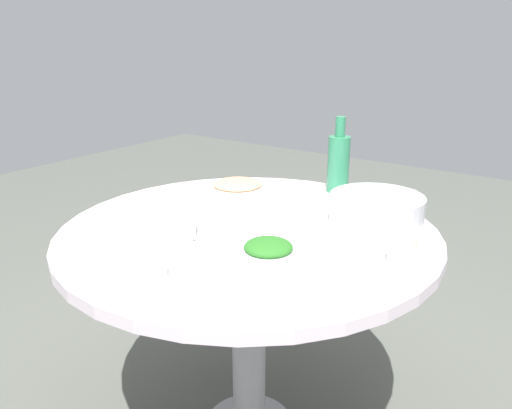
% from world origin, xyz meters
% --- Properties ---
extents(round_dining_table, '(1.13, 1.13, 0.76)m').
position_xyz_m(round_dining_table, '(0.00, 0.00, 0.65)').
color(round_dining_table, '#99999E').
rests_on(round_dining_table, ground).
extents(rice_bowl, '(0.28, 0.28, 0.10)m').
position_xyz_m(rice_bowl, '(0.25, -0.30, 0.81)').
color(rice_bowl, '#B2B5BA').
rests_on(rice_bowl, round_dining_table).
extents(soup_bowl, '(0.29, 0.32, 0.06)m').
position_xyz_m(soup_bowl, '(-0.23, 0.20, 0.79)').
color(soup_bowl, white).
rests_on(soup_bowl, round_dining_table).
extents(dish_greens, '(0.19, 0.19, 0.05)m').
position_xyz_m(dish_greens, '(-0.14, -0.17, 0.78)').
color(dish_greens, silver).
rests_on(dish_greens, round_dining_table).
extents(dish_shrimp, '(0.23, 0.23, 0.04)m').
position_xyz_m(dish_shrimp, '(0.28, 0.25, 0.78)').
color(dish_shrimp, silver).
rests_on(dish_shrimp, round_dining_table).
extents(green_bottle, '(0.08, 0.08, 0.28)m').
position_xyz_m(green_bottle, '(0.49, -0.05, 0.87)').
color(green_bottle, '#2B7B52').
rests_on(green_bottle, round_dining_table).
extents(tea_cup_near, '(0.07, 0.07, 0.07)m').
position_xyz_m(tea_cup_near, '(0.01, -0.46, 0.79)').
color(tea_cup_near, beige).
rests_on(tea_cup_near, round_dining_table).
extents(tea_cup_far, '(0.07, 0.07, 0.05)m').
position_xyz_m(tea_cup_far, '(-0.40, -0.01, 0.79)').
color(tea_cup_far, white).
rests_on(tea_cup_far, round_dining_table).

